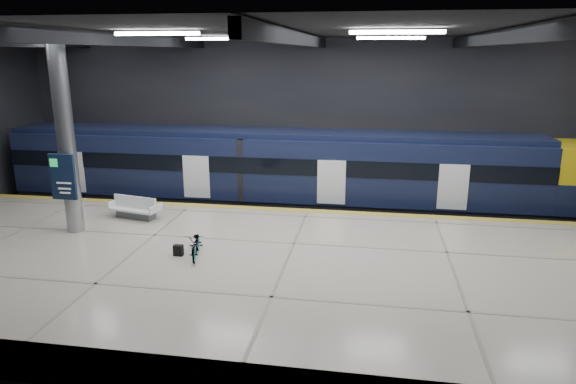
# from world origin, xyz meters

# --- Properties ---
(ground) EXTENTS (30.00, 30.00, 0.00)m
(ground) POSITION_xyz_m (0.00, 0.00, 0.00)
(ground) COLOR black
(ground) RESTS_ON ground
(room_shell) EXTENTS (30.10, 16.10, 8.05)m
(room_shell) POSITION_xyz_m (-0.00, 0.00, 5.72)
(room_shell) COLOR black
(room_shell) RESTS_ON ground
(platform) EXTENTS (30.00, 11.00, 1.10)m
(platform) POSITION_xyz_m (0.00, -2.50, 0.55)
(platform) COLOR #BAAF9E
(platform) RESTS_ON ground
(safety_strip) EXTENTS (30.00, 0.40, 0.01)m
(safety_strip) POSITION_xyz_m (0.00, 2.75, 1.11)
(safety_strip) COLOR gold
(safety_strip) RESTS_ON platform
(rails) EXTENTS (30.00, 1.52, 0.16)m
(rails) POSITION_xyz_m (0.00, 5.50, 0.08)
(rails) COLOR gray
(rails) RESTS_ON ground
(train) EXTENTS (29.40, 2.84, 3.79)m
(train) POSITION_xyz_m (-0.38, 5.50, 2.06)
(train) COLOR black
(train) RESTS_ON ground
(bench) EXTENTS (2.11, 1.22, 0.88)m
(bench) POSITION_xyz_m (-6.51, 0.73, 1.41)
(bench) COLOR #595B60
(bench) RESTS_ON platform
(bicycle) EXTENTS (0.92, 1.70, 0.85)m
(bicycle) POSITION_xyz_m (-2.86, -2.66, 1.52)
(bicycle) COLOR #99999E
(bicycle) RESTS_ON platform
(pannier_bag) EXTENTS (0.31, 0.19, 0.35)m
(pannier_bag) POSITION_xyz_m (-3.46, -2.66, 1.28)
(pannier_bag) COLOR black
(pannier_bag) RESTS_ON platform
(info_column) EXTENTS (0.90, 0.78, 6.90)m
(info_column) POSITION_xyz_m (-8.00, -1.03, 4.46)
(info_column) COLOR #9EA0A5
(info_column) RESTS_ON platform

